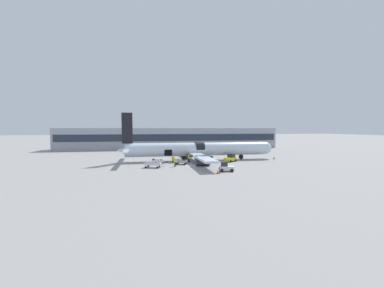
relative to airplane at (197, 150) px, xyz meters
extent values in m
plane|color=gray|center=(-2.11, -7.60, -2.56)|extent=(500.00, 500.00, 0.00)
cube|color=#9EA3AD|center=(-2.11, 36.20, 1.31)|extent=(82.52, 9.29, 7.75)
cube|color=#232D3D|center=(-2.11, 31.50, 1.70)|extent=(80.87, 0.16, 2.48)
cylinder|color=silver|center=(0.55, 0.00, 0.11)|extent=(34.29, 3.15, 3.15)
sphere|color=silver|center=(17.70, 0.00, 0.11)|extent=(2.99, 2.99, 2.99)
cone|color=silver|center=(-16.59, 0.00, 0.11)|extent=(3.62, 2.90, 2.90)
cylinder|color=black|center=(0.55, -0.03, 0.39)|extent=(2.06, 3.15, 3.15)
cube|color=black|center=(-16.00, 0.00, 5.12)|extent=(2.36, 0.28, 6.88)
cube|color=silver|center=(-15.95, -4.41, 0.42)|extent=(1.07, 8.82, 0.20)
cube|color=silver|center=(-15.95, 4.41, 0.42)|extent=(1.07, 8.82, 0.20)
cube|color=silver|center=(-0.82, -8.34, -0.76)|extent=(2.54, 15.74, 0.40)
cube|color=silver|center=(-0.82, 8.35, -0.76)|extent=(2.54, 15.74, 0.40)
cylinder|color=#333842|center=(-0.62, -8.18, -1.44)|extent=(2.90, 2.19, 2.19)
cylinder|color=#333842|center=(-0.62, 8.19, -1.44)|extent=(2.90, 2.19, 2.19)
cube|color=black|center=(-6.99, -1.55, -0.45)|extent=(1.70, 0.12, 1.40)
cylinder|color=#56565B|center=(11.18, 0.00, -1.33)|extent=(0.22, 0.22, 1.29)
sphere|color=black|center=(11.18, 0.00, -1.97)|extent=(1.18, 1.18, 1.18)
cylinder|color=#56565B|center=(-2.88, -2.27, -1.33)|extent=(0.22, 0.22, 1.29)
sphere|color=black|center=(-2.88, -2.27, -1.97)|extent=(1.18, 1.18, 1.18)
cylinder|color=#56565B|center=(-2.88, 2.28, -1.33)|extent=(0.22, 0.22, 1.29)
sphere|color=black|center=(-2.88, 2.28, -1.97)|extent=(1.18, 1.18, 1.18)
cube|color=yellow|center=(7.00, -3.61, -1.96)|extent=(3.30, 3.01, 0.73)
cube|color=#232833|center=(7.41, -3.31, -1.20)|extent=(1.86, 1.87, 0.79)
cube|color=black|center=(8.22, -2.72, -2.11)|extent=(0.94, 1.23, 0.36)
sphere|color=black|center=(8.25, -3.64, -2.28)|extent=(0.56, 0.56, 0.56)
sphere|color=black|center=(7.36, -2.41, -2.28)|extent=(0.56, 0.56, 0.56)
sphere|color=black|center=(6.64, -4.80, -2.28)|extent=(0.56, 0.56, 0.56)
sphere|color=black|center=(5.75, -3.58, -2.28)|extent=(0.56, 0.56, 0.56)
cube|color=silver|center=(2.15, -4.49, -2.02)|extent=(2.80, 2.32, 0.62)
cube|color=#232833|center=(1.76, -4.68, -1.36)|extent=(1.51, 1.54, 0.70)
cube|color=black|center=(1.01, -5.05, -2.14)|extent=(0.66, 1.17, 0.31)
sphere|color=black|center=(1.11, -4.27, -2.28)|extent=(0.56, 0.56, 0.56)
sphere|color=black|center=(1.70, -5.45, -2.28)|extent=(0.56, 0.56, 0.56)
sphere|color=black|center=(2.60, -3.53, -2.28)|extent=(0.56, 0.56, 0.56)
sphere|color=black|center=(3.18, -4.71, -2.28)|extent=(0.56, 0.56, 0.56)
cube|color=white|center=(2.14, -15.06, -1.98)|extent=(2.82, 1.89, 0.69)
cube|color=#232833|center=(1.71, -14.94, -1.25)|extent=(1.40, 1.34, 0.76)
cube|color=black|center=(0.85, -14.71, -2.12)|extent=(0.41, 1.12, 0.35)
sphere|color=black|center=(1.46, -14.25, -2.28)|extent=(0.56, 0.56, 0.56)
sphere|color=black|center=(1.14, -15.41, -2.28)|extent=(0.56, 0.56, 0.56)
sphere|color=black|center=(3.15, -14.72, -2.28)|extent=(0.56, 0.56, 0.56)
sphere|color=black|center=(2.83, -15.87, -2.28)|extent=(0.56, 0.56, 0.56)
cube|color=#999BA0|center=(-4.57, -5.51, -2.03)|extent=(2.83, 2.39, 0.05)
cube|color=#999BA0|center=(-3.47, -5.92, -1.82)|extent=(0.62, 1.58, 0.36)
cube|color=#999BA0|center=(-4.84, -6.27, -1.82)|extent=(2.24, 0.86, 0.36)
cube|color=#999BA0|center=(-4.30, -4.76, -1.82)|extent=(2.24, 0.86, 0.36)
cube|color=#333338|center=(-3.01, -6.08, -2.25)|extent=(0.87, 0.38, 0.06)
sphere|color=black|center=(-4.06, -6.58, -2.36)|extent=(0.40, 0.40, 0.40)
sphere|color=black|center=(-3.49, -5.02, -2.36)|extent=(0.40, 0.40, 0.40)
sphere|color=black|center=(-5.65, -6.01, -2.36)|extent=(0.40, 0.40, 0.40)
sphere|color=black|center=(-5.08, -4.45, -2.36)|extent=(0.40, 0.40, 0.40)
cube|color=olive|center=(-5.25, -5.57, -1.71)|extent=(0.57, 0.42, 0.59)
cube|color=black|center=(-4.04, -5.37, -1.79)|extent=(0.53, 0.42, 0.43)
cube|color=#14472D|center=(-3.83, -5.88, -1.79)|extent=(0.52, 0.38, 0.42)
cube|color=silver|center=(-9.52, -4.19, -2.02)|extent=(2.63, 1.88, 0.05)
cube|color=silver|center=(-8.35, -4.36, -1.82)|extent=(0.28, 1.53, 0.36)
cube|color=silver|center=(-9.63, -4.92, -1.82)|extent=(2.37, 0.41, 0.36)
cube|color=silver|center=(-9.41, -3.46, -1.82)|extent=(2.37, 0.41, 0.36)
cube|color=#333338|center=(-7.87, -4.43, -2.25)|extent=(0.90, 0.21, 0.06)
sphere|color=black|center=(-8.79, -5.07, -2.36)|extent=(0.40, 0.40, 0.40)
sphere|color=black|center=(-8.57, -3.55, -2.36)|extent=(0.40, 0.40, 0.40)
sphere|color=black|center=(-10.48, -4.83, -2.36)|extent=(0.40, 0.40, 0.40)
sphere|color=black|center=(-10.25, -3.30, -2.36)|extent=(0.40, 0.40, 0.40)
cube|color=#2D2D33|center=(-10.38, -4.14, -1.70)|extent=(0.52, 0.36, 0.59)
cube|color=#721951|center=(-8.84, -4.45, -1.77)|extent=(0.41, 0.21, 0.45)
cube|color=olive|center=(-9.90, -4.36, -1.82)|extent=(0.51, 0.29, 0.36)
cube|color=silver|center=(-10.66, -8.58, -2.00)|extent=(3.53, 2.46, 0.05)
cube|color=silver|center=(-9.16, -9.10, -1.75)|extent=(0.54, 1.43, 0.44)
cube|color=silver|center=(-10.89, -9.26, -1.75)|extent=(3.01, 1.08, 0.44)
cube|color=silver|center=(-10.42, -7.91, -1.75)|extent=(3.01, 1.08, 0.44)
cube|color=#333338|center=(-8.71, -9.25, -2.24)|extent=(0.88, 0.37, 0.06)
sphere|color=black|center=(-9.83, -9.66, -2.36)|extent=(0.40, 0.40, 0.40)
sphere|color=black|center=(-9.35, -8.24, -2.36)|extent=(0.40, 0.40, 0.40)
sphere|color=black|center=(-11.97, -8.92, -2.36)|extent=(0.40, 0.40, 0.40)
sphere|color=black|center=(-11.48, -7.51, -2.36)|extent=(0.40, 0.40, 0.40)
cube|color=#2D2D33|center=(-10.06, -8.77, -1.77)|extent=(0.56, 0.37, 0.41)
cube|color=black|center=(-11.04, -8.66, -1.77)|extent=(0.55, 0.42, 0.41)
cylinder|color=#2D2D33|center=(-6.12, -3.28, -2.18)|extent=(0.36, 0.36, 0.76)
cylinder|color=orange|center=(-6.12, -3.28, -1.50)|extent=(0.46, 0.46, 0.60)
sphere|color=tan|center=(-6.12, -3.28, -1.10)|extent=(0.21, 0.21, 0.21)
cylinder|color=orange|center=(-5.92, -3.35, -1.57)|extent=(0.15, 0.15, 0.55)
cylinder|color=orange|center=(-6.32, -3.20, -1.57)|extent=(0.15, 0.15, 0.55)
cylinder|color=#1E2338|center=(-2.46, -2.82, -2.17)|extent=(0.37, 0.37, 0.78)
cylinder|color=#CCE523|center=(-2.46, -2.82, -1.48)|extent=(0.47, 0.47, 0.61)
sphere|color=beige|center=(-2.46, -2.82, -1.06)|extent=(0.22, 0.22, 0.22)
cylinder|color=#CCE523|center=(-2.26, -2.89, -1.54)|extent=(0.15, 0.15, 0.56)
cylinder|color=#CCE523|center=(-2.67, -2.74, -1.54)|extent=(0.15, 0.15, 0.56)
cylinder|color=#2D2D33|center=(-6.22, -8.11, -2.13)|extent=(0.43, 0.43, 0.87)
cylinder|color=#B7E019|center=(-6.22, -8.11, -1.35)|extent=(0.56, 0.56, 0.69)
sphere|color=tan|center=(-6.22, -8.11, -0.89)|extent=(0.24, 0.24, 0.24)
cylinder|color=#B7E019|center=(-6.44, -7.99, -1.42)|extent=(0.18, 0.18, 0.63)
cylinder|color=#B7E019|center=(-6.01, -8.23, -1.42)|extent=(0.18, 0.18, 0.63)
cylinder|color=#1E2338|center=(-0.63, -5.72, -2.13)|extent=(0.45, 0.45, 0.87)
cylinder|color=orange|center=(-0.63, -5.72, -1.35)|extent=(0.58, 0.58, 0.69)
sphere|color=tan|center=(-0.63, -5.72, -0.88)|extent=(0.24, 0.24, 0.24)
cylinder|color=orange|center=(-0.80, -5.89, -1.42)|extent=(0.18, 0.18, 0.63)
cylinder|color=orange|center=(-0.47, -5.54, -1.42)|extent=(0.18, 0.18, 0.63)
cube|color=black|center=(19.48, -1.13, -2.55)|extent=(0.55, 0.55, 0.03)
cone|color=orange|center=(19.48, -1.13, -2.20)|extent=(0.41, 0.41, 0.72)
cylinder|color=white|center=(19.48, -1.13, -2.17)|extent=(0.24, 0.24, 0.09)
cube|color=black|center=(-0.03, -16.87, -2.55)|extent=(0.64, 0.64, 0.03)
cone|color=orange|center=(-0.03, -16.87, -2.23)|extent=(0.48, 0.48, 0.67)
cylinder|color=white|center=(-0.03, -16.87, -2.20)|extent=(0.28, 0.28, 0.08)
camera|label=1|loc=(-11.84, -54.48, 5.02)|focal=22.00mm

